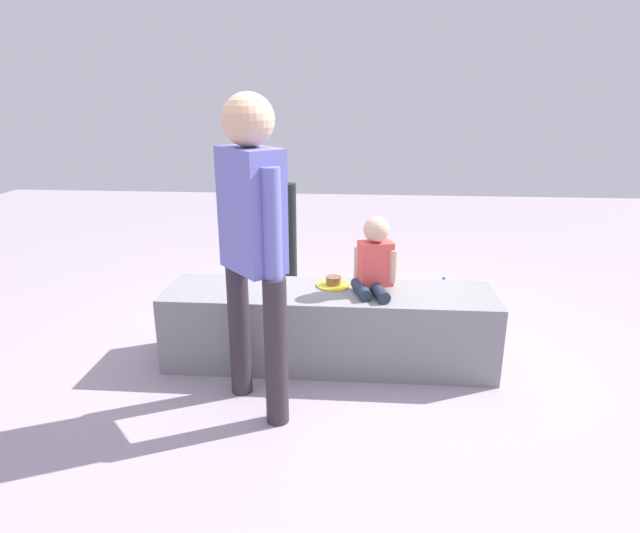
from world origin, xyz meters
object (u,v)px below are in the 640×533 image
gift_bag (308,304)px  cake_box_white (415,295)px  party_cup_red (262,310)px  cake_plate (334,283)px  handbag_black_leather (353,312)px  adult_standing (252,230)px  child_seated (375,259)px  water_bottle_near_gift (443,289)px

gift_bag → cake_box_white: gift_bag is taller
gift_bag → party_cup_red: 0.41m
cake_plate → handbag_black_leather: bearing=75.1°
cake_plate → cake_box_white: (0.64, 1.04, -0.47)m
adult_standing → party_cup_red: (-0.21, 1.27, -0.98)m
cake_plate → party_cup_red: (-0.60, 0.62, -0.47)m
child_seated → cake_box_white: bearing=71.1°
cake_plate → handbag_black_leather: cake_plate is taller
water_bottle_near_gift → cake_box_white: 0.26m
adult_standing → child_seated: bearing=41.5°
adult_standing → gift_bag: 1.46m
party_cup_red → cake_box_white: 1.31m
child_seated → handbag_black_leather: bearing=103.2°
gift_bag → cake_box_white: bearing=32.0°
cake_box_white → handbag_black_leather: handbag_black_leather is taller
adult_standing → cake_box_white: (1.03, 1.69, -0.98)m
adult_standing → water_bottle_near_gift: adult_standing is taller
adult_standing → gift_bag: (0.17, 1.15, -0.88)m
child_seated → cake_box_white: child_seated is taller
adult_standing → handbag_black_leather: 1.55m
gift_bag → water_bottle_near_gift: gift_bag is taller
party_cup_red → cake_box_white: bearing=18.9°
child_seated → handbag_black_leather: size_ratio=1.52×
cake_plate → adult_standing: bearing=-120.8°
water_bottle_near_gift → cake_box_white: water_bottle_near_gift is taller
party_cup_red → cake_box_white: size_ratio=0.34×
child_seated → handbag_black_leather: 0.83m
handbag_black_leather → cake_plate: bearing=-104.9°
child_seated → adult_standing: size_ratio=0.28×
party_cup_red → cake_box_white: (1.24, 0.42, -0.00)m
gift_bag → party_cup_red: size_ratio=3.10×
gift_bag → handbag_black_leather: bearing=-2.4°
child_seated → gift_bag: (-0.48, 0.58, -0.55)m
party_cup_red → handbag_black_leather: bearing=-10.2°
child_seated → water_bottle_near_gift: (0.63, 1.19, -0.62)m
adult_standing → cake_plate: size_ratio=7.67×
cake_plate → handbag_black_leather: size_ratio=0.70×
adult_standing → cake_plate: bearing=59.2°
gift_bag → cake_box_white: size_ratio=1.06×
child_seated → water_bottle_near_gift: bearing=62.2°
party_cup_red → water_bottle_near_gift: bearing=18.5°
cake_plate → cake_box_white: 1.31m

